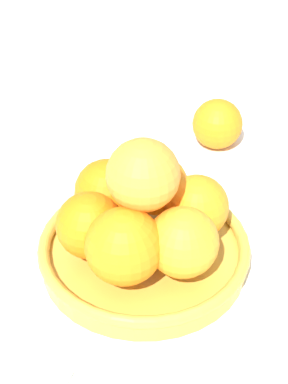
% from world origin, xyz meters
% --- Properties ---
extents(ground_plane, '(4.00, 4.00, 0.00)m').
position_xyz_m(ground_plane, '(0.00, 0.00, 0.00)').
color(ground_plane, silver).
extents(fruit_bowl, '(0.23, 0.23, 0.03)m').
position_xyz_m(fruit_bowl, '(0.00, 0.00, 0.02)').
color(fruit_bowl, gold).
rests_on(fruit_bowl, ground_plane).
extents(orange_pile, '(0.18, 0.18, 0.13)m').
position_xyz_m(orange_pile, '(-0.00, -0.01, 0.08)').
color(orange_pile, orange).
rests_on(orange_pile, fruit_bowl).
extents(stray_orange, '(0.07, 0.07, 0.07)m').
position_xyz_m(stray_orange, '(0.08, 0.24, 0.03)').
color(stray_orange, orange).
rests_on(stray_orange, ground_plane).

